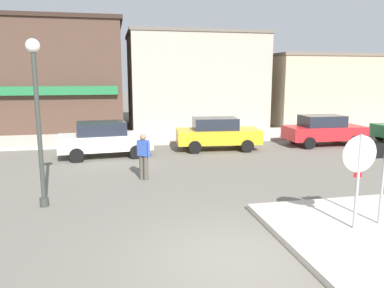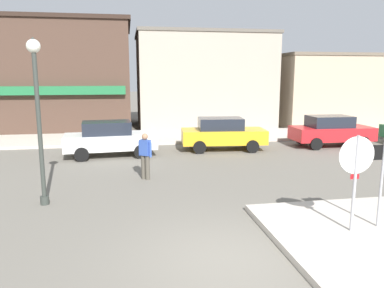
# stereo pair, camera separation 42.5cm
# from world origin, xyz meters

# --- Properties ---
(ground_plane) EXTENTS (160.00, 160.00, 0.00)m
(ground_plane) POSITION_xyz_m (0.00, 0.00, 0.00)
(ground_plane) COLOR #6B665B
(kerb_far) EXTENTS (80.00, 4.00, 0.15)m
(kerb_far) POSITION_xyz_m (0.00, 14.55, 0.07)
(kerb_far) COLOR beige
(kerb_far) RESTS_ON ground
(stop_sign) EXTENTS (0.82, 0.07, 2.30)m
(stop_sign) POSITION_xyz_m (2.96, 0.60, 1.52)
(stop_sign) COLOR #9E9EA3
(stop_sign) RESTS_ON ground
(one_way_sign) EXTENTS (0.60, 0.06, 2.10)m
(one_way_sign) POSITION_xyz_m (3.70, 0.73, 1.33)
(one_way_sign) COLOR #9E9EA3
(one_way_sign) RESTS_ON ground
(lamp_post) EXTENTS (0.36, 0.36, 4.54)m
(lamp_post) POSITION_xyz_m (-4.23, 4.02, 2.96)
(lamp_post) COLOR #333833
(lamp_post) RESTS_ON ground
(parked_car_nearest) EXTENTS (4.12, 2.12, 1.56)m
(parked_car_nearest) POSITION_xyz_m (-2.69, 10.27, 0.81)
(parked_car_nearest) COLOR white
(parked_car_nearest) RESTS_ON ground
(parked_car_second) EXTENTS (4.14, 2.15, 1.56)m
(parked_car_second) POSITION_xyz_m (2.63, 10.80, 0.81)
(parked_car_second) COLOR gold
(parked_car_second) RESTS_ON ground
(parked_car_third) EXTENTS (4.03, 1.94, 1.56)m
(parked_car_third) POSITION_xyz_m (8.29, 10.77, 0.81)
(parked_car_third) COLOR red
(parked_car_third) RESTS_ON ground
(pedestrian_crossing_near) EXTENTS (0.47, 0.43, 1.61)m
(pedestrian_crossing_near) POSITION_xyz_m (-1.32, 6.15, 0.87)
(pedestrian_crossing_near) COLOR #4C473D
(pedestrian_crossing_near) RESTS_ON ground
(building_corner_shop) EXTENTS (10.98, 8.60, 7.04)m
(building_corner_shop) POSITION_xyz_m (-7.01, 20.60, 3.53)
(building_corner_shop) COLOR #473328
(building_corner_shop) RESTS_ON ground
(building_storefront_left_near) EXTENTS (9.14, 6.68, 6.40)m
(building_storefront_left_near) POSITION_xyz_m (3.39, 19.75, 3.20)
(building_storefront_left_near) COLOR #9E9384
(building_storefront_left_near) RESTS_ON ground
(building_storefront_left_mid) EXTENTS (7.83, 6.46, 5.04)m
(building_storefront_left_mid) POSITION_xyz_m (12.48, 19.29, 2.52)
(building_storefront_left_mid) COLOR tan
(building_storefront_left_mid) RESTS_ON ground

